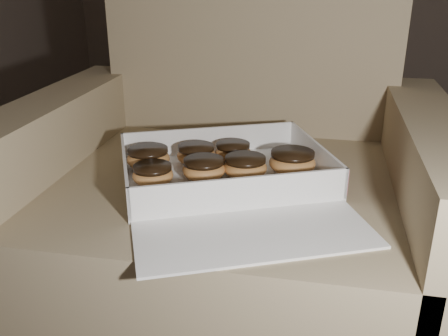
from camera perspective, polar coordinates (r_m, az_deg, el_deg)
floor at (r=1.50m, az=21.31°, el=-15.43°), size 4.50×4.50×0.00m
armchair at (r=1.21m, az=0.93°, el=-5.38°), size 0.96×0.81×1.00m
bakery_box at (r=1.03m, az=0.73°, el=-1.62°), size 0.58×0.62×0.07m
donut_a at (r=1.12m, az=-8.65°, el=1.18°), size 0.10×0.10×0.05m
donut_b at (r=1.05m, az=-2.32°, el=-0.05°), size 0.09×0.09×0.05m
donut_c at (r=1.13m, az=-3.20°, el=1.61°), size 0.09×0.09×0.04m
donut_d at (r=1.09m, az=7.81°, el=0.74°), size 0.10×0.10×0.05m
donut_e at (r=1.03m, az=-8.14°, el=-0.70°), size 0.08×0.08×0.04m
donut_f at (r=1.15m, az=1.04°, el=1.94°), size 0.08×0.08×0.04m
donut_g at (r=1.06m, az=2.44°, el=0.19°), size 0.09×0.09×0.05m
crumb_a at (r=1.05m, az=-2.80°, el=-1.36°), size 0.01×0.01×0.00m
crumb_b at (r=0.96m, az=-10.02°, el=-4.01°), size 0.01×0.01×0.00m
crumb_c at (r=1.07m, az=6.64°, el=-1.04°), size 0.01×0.01×0.00m
crumb_d at (r=1.00m, az=8.43°, el=-2.92°), size 0.01×0.01×0.00m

